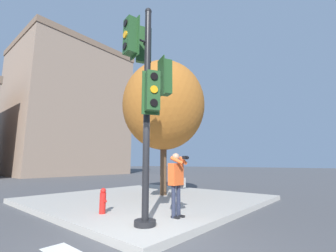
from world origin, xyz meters
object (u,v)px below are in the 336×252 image
Objects in this scene: traffic_signal_pole at (147,83)px; person_photographer at (177,178)px; street_tree at (164,105)px; fire_hydrant at (103,201)px.

traffic_signal_pole reaches higher than person_photographer.
street_tree is at bearing 37.19° from traffic_signal_pole.
fire_hydrant is (-3.82, -1.16, -3.69)m from street_tree.
fire_hydrant is at bearing 87.58° from traffic_signal_pole.
traffic_signal_pole is at bearing -142.81° from street_tree.
street_tree is (2.80, 2.99, 3.06)m from person_photographer.
traffic_signal_pole is at bearing -92.42° from fire_hydrant.
traffic_signal_pole reaches higher than fire_hydrant.
traffic_signal_pole is 3.49m from fire_hydrant.
person_photographer is 2.38× the size of fire_hydrant.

